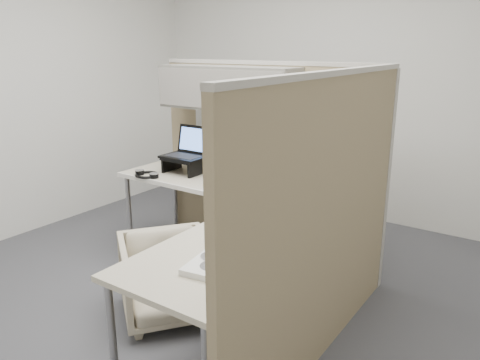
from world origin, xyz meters
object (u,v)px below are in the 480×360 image
Objects in this scene: desk at (233,208)px; office_chair at (167,274)px; keyboard at (251,193)px; monitor_left at (281,147)px.

desk is 3.35× the size of office_chair.
desk is 0.21m from keyboard.
desk is 4.29× the size of monitor_left.
keyboard is at bearing 84.65° from desk.
desk is at bearing -105.73° from monitor_left.
office_chair is at bearing -125.27° from keyboard.
office_chair is at bearing -117.94° from monitor_left.
monitor_left is at bearing 87.76° from desk.
desk is at bearing 7.59° from office_chair.
keyboard reaches higher than office_chair.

